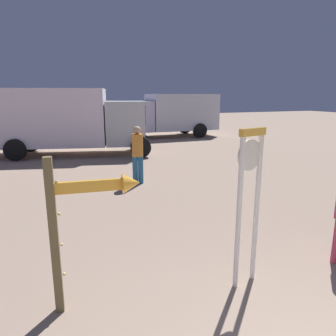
# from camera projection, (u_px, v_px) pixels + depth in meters

# --- Properties ---
(standing_clock) EXTENTS (0.45, 0.19, 2.27)m
(standing_clock) POSITION_uv_depth(u_px,v_px,m) (249.00, 191.00, 4.33)
(standing_clock) COLOR white
(standing_clock) RESTS_ON ground_plane
(arrow_sign) EXTENTS (1.13, 0.30, 2.00)m
(arrow_sign) POSITION_uv_depth(u_px,v_px,m) (87.00, 210.00, 3.84)
(arrow_sign) COLOR brown
(arrow_sign) RESTS_ON ground_plane
(person_distant) EXTENTS (0.34, 0.34, 1.77)m
(person_distant) POSITION_uv_depth(u_px,v_px,m) (138.00, 152.00, 9.57)
(person_distant) COLOR #286793
(person_distant) RESTS_ON ground_plane
(box_truck_near) EXTENTS (7.45, 3.98, 2.95)m
(box_truck_near) POSITION_uv_depth(u_px,v_px,m) (63.00, 119.00, 14.06)
(box_truck_near) COLOR white
(box_truck_near) RESTS_ON ground_plane
(box_truck_far) EXTENTS (6.28, 2.66, 2.72)m
(box_truck_far) POSITION_uv_depth(u_px,v_px,m) (172.00, 113.00, 20.34)
(box_truck_far) COLOR silver
(box_truck_far) RESTS_ON ground_plane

